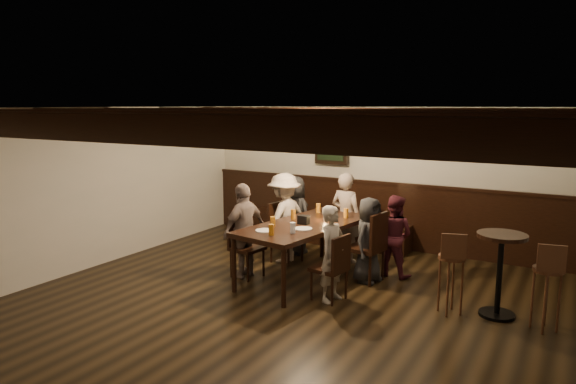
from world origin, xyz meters
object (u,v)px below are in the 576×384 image
Objects in this scene: chair_right_near at (366,260)px; person_left_far at (244,230)px; person_right_far at (333,254)px; bar_stool_right at (546,298)px; chair_left_near at (286,244)px; person_right_near at (369,240)px; high_top_table at (500,262)px; dining_table at (306,228)px; chair_right_far at (330,280)px; person_bench_left at (294,215)px; bar_stool_left at (451,283)px; person_bench_right at (394,236)px; person_bench_centre at (346,217)px; chair_left_far at (246,258)px; person_left_near at (284,218)px.

chair_right_near is 0.73× the size of person_left_far.
person_right_far is 1.21× the size of bar_stool_right.
person_right_far is at bearing 90.00° from person_left_far.
chair_left_near is at bearing 157.85° from bar_stool_right.
person_right_near is 0.98× the size of person_right_far.
chair_right_near is 1.84m from high_top_table.
chair_right_near is at bearing 31.98° from dining_table.
person_right_near is at bearing -2.04° from chair_right_far.
bar_stool_left is at bearing 164.35° from person_bench_left.
high_top_table is at bearing -65.86° from person_right_far.
person_right_near is at bearing 71.57° from person_bench_right.
person_right_near is (0.65, -0.70, -0.11)m from person_bench_centre.
person_left_far reaches higher than person_right_near.
bar_stool_left is (2.05, -0.23, -0.37)m from dining_table.
chair_right_near is (1.56, 0.68, 0.03)m from chair_left_far.
person_left_near is (-1.32, 1.11, 0.44)m from chair_right_far.
dining_table is at bearing 120.96° from person_left_far.
person_left_far reaches higher than person_bench_right.
bar_stool_right is (2.03, -0.94, -0.22)m from person_bench_right.
person_left_far is (-1.59, -0.67, 0.37)m from chair_right_near.
chair_right_far is at bearing 140.16° from person_bench_left.
person_left_far reaches higher than chair_right_near.
chair_left_far is at bearing 2.00° from person_left_near.
chair_right_far is 1.72m from person_bench_centre.
person_left_near is at bearing 157.87° from bar_stool_right.
high_top_table is at bearing 88.17° from chair_left_near.
chair_left_far is 1.72m from person_bench_centre.
person_bench_left reaches higher than bar_stool_left.
person_bench_centre is 1.16× the size of person_right_far.
person_bench_left is 1.08× the size of person_right_near.
person_right_far is at bearing 83.66° from person_bench_right.
chair_left_far is at bearing 90.00° from person_left_far.
dining_table is 0.88m from person_left_near.
bar_stool_right reaches higher than chair_left_near.
person_left_near reaches higher than person_right_near.
person_bench_centre is at bearing 155.99° from high_top_table.
dining_table is 2.43× the size of chair_left_near.
chair_left_near is 0.95× the size of chair_right_near.
chair_right_far is 0.70× the size of person_right_far.
person_bench_centre is (0.15, 1.04, -0.03)m from dining_table.
chair_right_far is at bearing 57.95° from chair_left_near.
bar_stool_right is (2.41, 0.37, 0.11)m from chair_right_far.
person_bench_right is at bearing 119.10° from bar_stool_left.
bar_stool_right is at bearing -17.24° from high_top_table.
bar_stool_right is at bearing -14.09° from bar_stool_left.
dining_table is at bearing 120.96° from person_right_near.
person_bench_centre is 3.16m from bar_stool_right.
person_left_far reaches higher than chair_right_far.
chair_left_far is 0.88× the size of bar_stool_right.
bar_stool_right is (3.81, -1.21, -0.27)m from person_bench_left.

